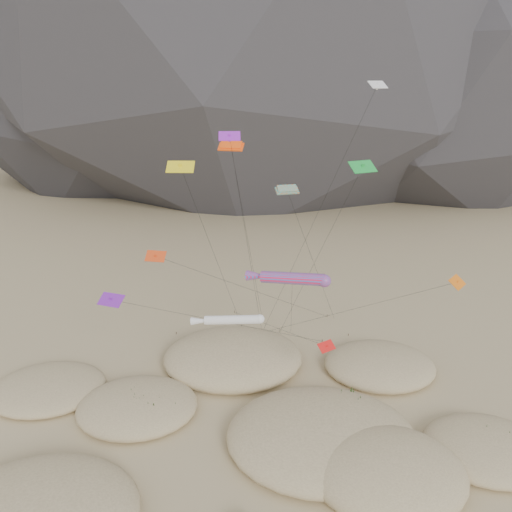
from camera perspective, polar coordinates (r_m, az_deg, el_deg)
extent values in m
plane|color=#CCB789|center=(44.55, 1.61, -22.54)|extent=(500.00, 500.00, 0.00)
ellipsoid|color=#2B2B30|center=(160.35, -15.67, 24.12)|extent=(136.20, 127.83, 116.00)
ellipsoid|color=black|center=(154.47, 21.98, 21.43)|extent=(130.55, 126.41, 100.00)
ellipsoid|color=#CCB789|center=(43.78, 14.76, -22.72)|extent=(12.41, 10.55, 3.84)
ellipsoid|color=#CCB789|center=(50.57, -13.40, -16.38)|extent=(11.43, 9.72, 2.68)
ellipsoid|color=#CCB789|center=(46.14, 7.47, -19.71)|extent=(16.51, 14.04, 3.45)
ellipsoid|color=#CCB789|center=(49.01, 24.88, -19.32)|extent=(10.71, 9.10, 2.36)
ellipsoid|color=#CCB789|center=(56.18, -2.66, -11.49)|extent=(15.32, 13.02, 3.80)
ellipsoid|color=#CCB789|center=(56.77, 13.94, -12.01)|extent=(11.91, 10.13, 2.85)
ellipsoid|color=#CCB789|center=(55.95, -22.65, -13.77)|extent=(11.39, 9.68, 2.19)
ellipsoid|color=black|center=(42.11, -19.94, -25.57)|extent=(2.23, 1.91, 0.67)
ellipsoid|color=black|center=(43.49, 16.11, -22.97)|extent=(3.09, 2.64, 0.93)
ellipsoid|color=black|center=(41.69, 16.71, -25.70)|extent=(2.21, 1.89, 0.66)
ellipsoid|color=black|center=(50.05, -12.48, -16.44)|extent=(3.28, 2.81, 0.98)
ellipsoid|color=black|center=(49.68, -10.30, -16.72)|extent=(1.98, 1.69, 0.59)
ellipsoid|color=black|center=(47.64, 3.67, -17.60)|extent=(3.87, 3.31, 1.16)
ellipsoid|color=black|center=(49.56, 10.11, -16.38)|extent=(2.43, 2.08, 0.73)
ellipsoid|color=black|center=(45.95, 3.64, -19.54)|extent=(2.65, 2.27, 0.80)
ellipsoid|color=black|center=(49.74, 25.97, -18.77)|extent=(2.49, 2.13, 0.75)
ellipsoid|color=black|center=(57.19, -1.53, -10.69)|extent=(3.19, 2.73, 0.96)
ellipsoid|color=black|center=(54.73, 1.58, -12.34)|extent=(2.17, 1.86, 0.65)
ellipsoid|color=black|center=(57.16, 14.43, -11.75)|extent=(2.40, 2.05, 0.72)
ellipsoid|color=black|center=(55.25, 14.81, -13.10)|extent=(2.32, 1.99, 0.70)
ellipsoid|color=black|center=(56.97, -22.08, -13.03)|extent=(2.26, 1.94, 0.68)
ellipsoid|color=black|center=(54.36, -21.34, -14.75)|extent=(1.79, 1.53, 0.54)
cylinder|color=#3F2D1E|center=(62.14, -1.23, -8.93)|extent=(0.08, 0.08, 0.30)
cylinder|color=#3F2D1E|center=(62.63, 0.70, -8.68)|extent=(0.08, 0.08, 0.30)
cylinder|color=#3F2D1E|center=(62.90, 2.74, -8.57)|extent=(0.08, 0.08, 0.30)
cylinder|color=#3F2D1E|center=(67.28, 8.14, -6.77)|extent=(0.08, 0.08, 0.30)
cylinder|color=#3F2D1E|center=(61.27, 7.58, -9.56)|extent=(0.08, 0.08, 0.30)
cylinder|color=#3F2D1E|center=(67.77, -2.46, -6.37)|extent=(0.08, 0.08, 0.30)
cylinder|color=#3F2D1E|center=(63.03, 10.51, -8.85)|extent=(0.08, 0.08, 0.30)
cylinder|color=#3F2D1E|center=(63.15, -9.10, -8.70)|extent=(0.08, 0.08, 0.30)
cylinder|color=#FE1A4C|center=(47.93, 4.17, -2.56)|extent=(6.33, 3.76, 1.82)
sphere|color=#FE1A4C|center=(46.99, 7.84, -2.84)|extent=(1.22, 1.22, 1.22)
cone|color=#FE1A4C|center=(49.19, 0.32, -2.30)|extent=(2.83, 2.06, 1.31)
cylinder|color=black|center=(55.46, 4.08, -6.01)|extent=(1.23, 11.18, 11.84)
cylinder|color=silver|center=(44.38, -2.75, -7.29)|extent=(5.02, 1.41, 1.13)
sphere|color=silver|center=(44.03, 0.44, -7.21)|extent=(0.83, 0.83, 0.83)
cone|color=silver|center=(44.93, -6.19, -7.39)|extent=(2.09, 0.96, 0.84)
cylinder|color=black|center=(54.54, -2.00, -7.62)|extent=(1.01, 17.85, 9.83)
cube|color=#FF4D0D|center=(49.71, -2.88, 12.36)|extent=(2.64, 1.58, 0.74)
cube|color=#FF4D0D|center=(49.68, -2.88, 12.58)|extent=(2.23, 1.28, 0.72)
cylinder|color=black|center=(57.16, -0.82, 1.21)|extent=(3.57, 9.82, 23.61)
cube|color=#DA5C16|center=(47.54, 3.58, 7.48)|extent=(2.34, 1.36, 0.62)
cube|color=#DA5C16|center=(47.50, 3.58, 7.72)|extent=(1.98, 1.10, 0.61)
cylinder|color=black|center=(56.89, 6.69, -0.99)|extent=(7.79, 12.73, 19.91)
cube|color=red|center=(44.59, -11.40, -0.02)|extent=(1.94, 1.24, 0.78)
cube|color=red|center=(44.64, -11.39, -0.20)|extent=(0.27, 0.31, 0.60)
cylinder|color=black|center=(55.09, 0.34, -4.19)|extent=(18.85, 17.90, 15.16)
cube|color=purple|center=(44.06, -3.05, 13.53)|extent=(1.89, 1.00, 0.73)
cube|color=purple|center=(44.08, -3.04, 13.34)|extent=(0.23, 0.23, 0.64)
cylinder|color=black|center=(52.37, -0.83, 0.42)|extent=(3.40, 11.26, 25.18)
cube|color=orange|center=(50.11, 22.01, -2.80)|extent=(2.17, 2.26, 0.81)
cube|color=orange|center=(50.17, 21.99, -2.95)|extent=(0.35, 0.35, 0.71)
cylinder|color=black|center=(55.37, 10.21, -6.22)|extent=(17.65, 12.79, 11.96)
cube|color=green|center=(50.92, 12.10, 9.95)|extent=(3.02, 2.32, 1.00)
cube|color=green|center=(50.95, 12.09, 9.79)|extent=(0.41, 0.39, 0.92)
cylinder|color=black|center=(56.01, 6.92, -0.34)|extent=(7.38, 6.43, 21.64)
cube|color=yellow|center=(45.59, -8.64, 10.05)|extent=(2.54, 1.45, 0.88)
cube|color=yellow|center=(45.61, -8.63, 9.86)|extent=(0.31, 0.25, 0.85)
cylinder|color=black|center=(53.06, -4.36, -0.96)|extent=(5.75, 9.91, 22.42)
cube|color=red|center=(47.77, 8.06, -10.19)|extent=(1.87, 1.60, 0.67)
cube|color=red|center=(47.84, 8.05, -10.35)|extent=(0.28, 0.29, 0.57)
cylinder|color=black|center=(57.53, 1.86, -8.03)|extent=(8.91, 20.13, 6.26)
cube|color=purple|center=(47.43, -16.23, -4.83)|extent=(2.61, 2.00, 0.78)
cube|color=purple|center=(47.49, -16.22, -4.99)|extent=(0.33, 0.28, 0.80)
cylinder|color=black|center=(53.20, -2.85, -7.71)|extent=(21.54, 10.95, 10.85)
cube|color=silver|center=(49.44, 13.75, 18.50)|extent=(1.98, 1.58, 0.67)
cube|color=silver|center=(49.45, 13.73, 18.32)|extent=(0.28, 0.27, 0.61)
cylinder|color=black|center=(54.16, 6.32, 3.25)|extent=(10.21, 7.24, 29.30)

